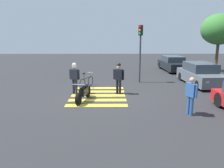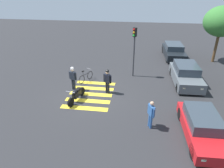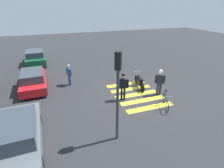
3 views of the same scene
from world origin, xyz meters
The scene contains 11 objects.
ground_plane centered at (0.00, 0.00, 0.00)m, with size 60.00×60.00×0.00m, color #2B2B2D.
police_motorcycle centered at (0.96, -0.71, 0.45)m, with size 2.11×0.73×1.02m.
leaning_bicycle centered at (-2.04, -0.86, 0.37)m, with size 1.54×0.76×0.99m.
officer_on_foot centered at (-0.35, 1.16, 1.06)m, with size 0.41×0.61×1.82m.
officer_by_motorcycle centered at (-0.52, -1.39, 1.04)m, with size 0.37×0.63×1.80m.
pedestrian_bystander centered at (3.11, 4.05, 0.92)m, with size 0.61×0.37×1.63m.
crosswalk_stripes centered at (0.00, 0.00, 0.00)m, with size 4.05×3.04×0.01m.
car_black_suv centered at (-9.05, 6.81, 0.67)m, with size 4.61×2.03×1.40m.
car_grey_coupe centered at (-2.86, 6.94, 0.70)m, with size 4.48×2.01×1.49m.
traffic_light_pole centered at (-3.57, 2.80, 2.72)m, with size 0.35×0.33×4.03m.
street_tree_near centered at (-8.19, 10.58, 3.89)m, with size 3.27×3.27×5.29m.
Camera 1 is at (11.84, 0.64, 3.28)m, focal length 34.78 mm.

